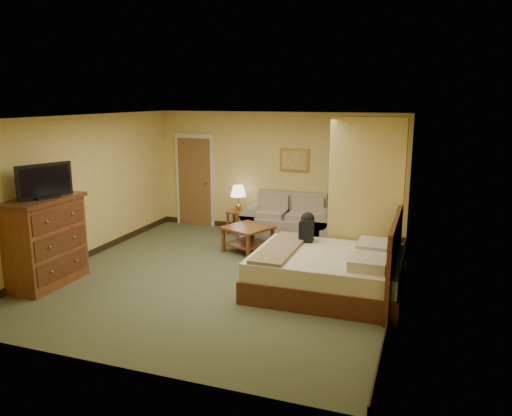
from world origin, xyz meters
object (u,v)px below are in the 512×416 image
at_px(coffee_table, 248,234).
at_px(bed, 331,272).
at_px(loveseat, 288,224).
at_px(dresser, 45,241).

relative_size(coffee_table, bed, 0.46).
distance_m(coffee_table, bed, 2.42).
relative_size(loveseat, coffee_table, 1.81).
relative_size(dresser, bed, 0.63).
xyz_separation_m(coffee_table, bed, (1.89, -1.50, -0.02)).
bearing_deg(dresser, coffee_table, 47.73).
bearing_deg(loveseat, bed, -61.95).
relative_size(loveseat, dresser, 1.32).
distance_m(dresser, bed, 4.45).
height_order(loveseat, coffee_table, loveseat).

